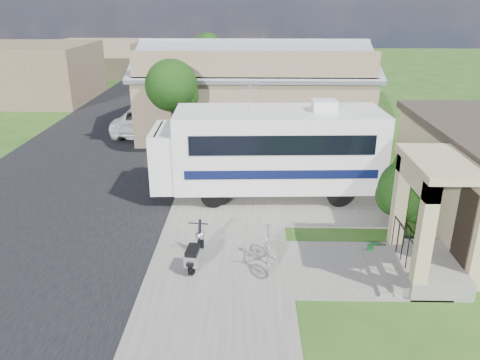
{
  "coord_description": "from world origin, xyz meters",
  "views": [
    {
      "loc": [
        -0.16,
        -12.42,
        7.16
      ],
      "look_at": [
        -0.5,
        2.5,
        1.3
      ],
      "focal_mm": 35.0,
      "sensor_mm": 36.0,
      "label": 1
    }
  ],
  "objects_px": {
    "bicycle": "(268,249)",
    "garden_hose": "(374,250)",
    "shrub": "(411,186)",
    "van": "(158,94)",
    "motorhome": "(270,149)",
    "scooter": "(195,252)",
    "pickup_truck": "(146,119)"
  },
  "relations": [
    {
      "from": "van",
      "to": "garden_hose",
      "type": "distance_m",
      "value": 22.05
    },
    {
      "from": "motorhome",
      "to": "pickup_truck",
      "type": "relative_size",
      "value": 1.58
    },
    {
      "from": "scooter",
      "to": "pickup_truck",
      "type": "relative_size",
      "value": 0.3
    },
    {
      "from": "garden_hose",
      "to": "pickup_truck",
      "type": "bearing_deg",
      "value": 125.76
    },
    {
      "from": "bicycle",
      "to": "garden_hose",
      "type": "bearing_deg",
      "value": 14.08
    },
    {
      "from": "shrub",
      "to": "bicycle",
      "type": "height_order",
      "value": "shrub"
    },
    {
      "from": "motorhome",
      "to": "scooter",
      "type": "height_order",
      "value": "motorhome"
    },
    {
      "from": "shrub",
      "to": "van",
      "type": "relative_size",
      "value": 0.42
    },
    {
      "from": "shrub",
      "to": "bicycle",
      "type": "xyz_separation_m",
      "value": [
        -4.73,
        -2.69,
        -0.85
      ]
    },
    {
      "from": "motorhome",
      "to": "van",
      "type": "relative_size",
      "value": 1.3
    },
    {
      "from": "bicycle",
      "to": "van",
      "type": "bearing_deg",
      "value": 109.03
    },
    {
      "from": "motorhome",
      "to": "van",
      "type": "height_order",
      "value": "motorhome"
    },
    {
      "from": "van",
      "to": "pickup_truck",
      "type": "bearing_deg",
      "value": -96.87
    },
    {
      "from": "bicycle",
      "to": "garden_hose",
      "type": "xyz_separation_m",
      "value": [
        3.21,
        0.78,
        -0.45
      ]
    },
    {
      "from": "motorhome",
      "to": "scooter",
      "type": "xyz_separation_m",
      "value": [
        -2.25,
        -5.28,
        -1.38
      ]
    },
    {
      "from": "shrub",
      "to": "scooter",
      "type": "relative_size",
      "value": 1.66
    },
    {
      "from": "shrub",
      "to": "pickup_truck",
      "type": "height_order",
      "value": "shrub"
    },
    {
      "from": "scooter",
      "to": "van",
      "type": "height_order",
      "value": "van"
    },
    {
      "from": "shrub",
      "to": "van",
      "type": "bearing_deg",
      "value": 123.27
    },
    {
      "from": "pickup_truck",
      "to": "van",
      "type": "height_order",
      "value": "van"
    },
    {
      "from": "pickup_truck",
      "to": "motorhome",
      "type": "bearing_deg",
      "value": 132.74
    },
    {
      "from": "motorhome",
      "to": "bicycle",
      "type": "bearing_deg",
      "value": -94.59
    },
    {
      "from": "shrub",
      "to": "garden_hose",
      "type": "height_order",
      "value": "shrub"
    },
    {
      "from": "motorhome",
      "to": "pickup_truck",
      "type": "height_order",
      "value": "motorhome"
    },
    {
      "from": "pickup_truck",
      "to": "shrub",
      "type": "bearing_deg",
      "value": 140.51
    },
    {
      "from": "scooter",
      "to": "pickup_truck",
      "type": "height_order",
      "value": "pickup_truck"
    },
    {
      "from": "scooter",
      "to": "garden_hose",
      "type": "bearing_deg",
      "value": 15.43
    },
    {
      "from": "pickup_truck",
      "to": "bicycle",
      "type": "bearing_deg",
      "value": 120.69
    },
    {
      "from": "shrub",
      "to": "garden_hose",
      "type": "relative_size",
      "value": 6.05
    },
    {
      "from": "shrub",
      "to": "van",
      "type": "height_order",
      "value": "shrub"
    },
    {
      "from": "pickup_truck",
      "to": "van",
      "type": "relative_size",
      "value": 0.82
    },
    {
      "from": "motorhome",
      "to": "scooter",
      "type": "relative_size",
      "value": 5.2
    }
  ]
}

